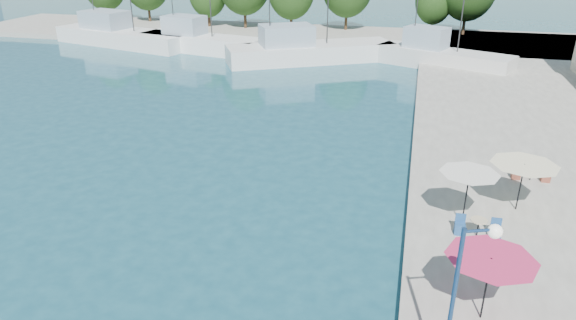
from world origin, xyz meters
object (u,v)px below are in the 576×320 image
(trawler_01, at_px, (121,36))
(trawler_04, at_px, (440,57))
(trawler_02, at_px, (199,42))
(umbrella_white, at_px, (469,179))
(street_lamp, at_px, (468,279))
(umbrella_pink, at_px, (490,265))
(umbrella_cream, at_px, (524,169))
(trawler_03, at_px, (307,51))

(trawler_01, bearing_deg, trawler_04, 10.77)
(trawler_02, xyz_separation_m, umbrella_white, (26.48, -33.46, 1.74))
(trawler_02, distance_m, trawler_04, 26.15)
(trawler_01, relative_size, street_lamp, 3.68)
(trawler_02, relative_size, umbrella_pink, 5.28)
(umbrella_cream, relative_size, street_lamp, 0.58)
(umbrella_pink, relative_size, street_lamp, 0.57)
(umbrella_cream, bearing_deg, trawler_02, 132.66)
(trawler_04, height_order, umbrella_cream, trawler_04)
(trawler_03, distance_m, street_lamp, 42.38)
(trawler_01, height_order, umbrella_cream, trawler_01)
(trawler_01, bearing_deg, street_lamp, -35.19)
(umbrella_white, bearing_deg, trawler_01, 136.83)
(umbrella_pink, height_order, umbrella_white, umbrella_white)
(trawler_04, bearing_deg, umbrella_pink, -65.04)
(trawler_03, xyz_separation_m, umbrella_cream, (16.09, -29.29, 1.51))
(umbrella_pink, distance_m, street_lamp, 3.49)
(trawler_01, bearing_deg, umbrella_white, -28.06)
(street_lamp, bearing_deg, umbrella_white, 63.67)
(trawler_02, bearing_deg, umbrella_pink, -43.71)
(trawler_02, height_order, trawler_03, same)
(trawler_01, height_order, trawler_03, same)
(trawler_04, xyz_separation_m, street_lamp, (-0.41, -40.83, 3.01))
(trawler_02, xyz_separation_m, umbrella_cream, (28.94, -31.41, 1.51))
(trawler_04, relative_size, umbrella_white, 5.40)
(trawler_01, relative_size, trawler_04, 1.39)
(trawler_04, height_order, umbrella_white, trawler_04)
(trawler_02, relative_size, umbrella_cream, 5.12)
(umbrella_white, bearing_deg, umbrella_pink, -87.43)
(trawler_04, bearing_deg, umbrella_white, -65.34)
(umbrella_white, height_order, street_lamp, street_lamp)
(trawler_03, height_order, street_lamp, trawler_03)
(umbrella_white, relative_size, street_lamp, 0.49)
(umbrella_white, bearing_deg, umbrella_cream, 39.78)
(trawler_03, relative_size, umbrella_pink, 6.04)
(trawler_01, distance_m, street_lamp, 56.76)
(umbrella_pink, height_order, umbrella_cream, umbrella_pink)
(trawler_04, distance_m, umbrella_white, 31.96)
(trawler_01, bearing_deg, trawler_03, 6.97)
(umbrella_white, bearing_deg, trawler_02, 128.35)
(trawler_03, bearing_deg, trawler_02, 141.93)
(trawler_02, distance_m, trawler_03, 13.02)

